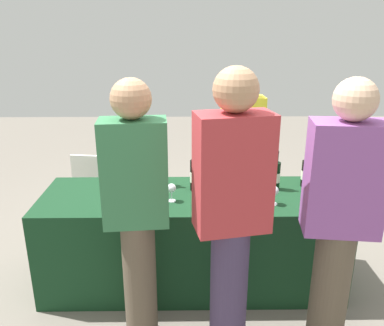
{
  "coord_description": "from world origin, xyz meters",
  "views": [
    {
      "loc": [
        -0.04,
        -2.72,
        1.95
      ],
      "look_at": [
        0.0,
        0.0,
        1.0
      ],
      "focal_mm": 37.23,
      "sensor_mm": 36.0,
      "label": 1
    }
  ],
  "objects_px": {
    "wine_bottle_2": "(162,171)",
    "wine_bottle_5": "(231,173)",
    "guest_2": "(339,217)",
    "wine_bottle_4": "(215,176)",
    "menu_board": "(100,189)",
    "wine_glass_1": "(229,193)",
    "guest_1": "(231,213)",
    "wine_bottle_3": "(195,175)",
    "wine_glass_2": "(274,191)",
    "wine_glass_0": "(171,189)",
    "wine_bottle_6": "(276,175)",
    "guest_0": "(136,208)",
    "wine_bottle_1": "(144,174)",
    "server_pouring": "(241,153)",
    "wine_bottle_0": "(117,175)",
    "wine_bottle_7": "(306,173)"
  },
  "relations": [
    {
      "from": "wine_glass_2",
      "to": "guest_2",
      "type": "relative_size",
      "value": 0.08
    },
    {
      "from": "wine_bottle_2",
      "to": "wine_bottle_6",
      "type": "relative_size",
      "value": 1.07
    },
    {
      "from": "server_pouring",
      "to": "wine_glass_0",
      "type": "bearing_deg",
      "value": 47.61
    },
    {
      "from": "wine_bottle_1",
      "to": "server_pouring",
      "type": "xyz_separation_m",
      "value": [
        0.81,
        0.49,
        0.01
      ]
    },
    {
      "from": "wine_bottle_2",
      "to": "guest_1",
      "type": "distance_m",
      "value": 1.03
    },
    {
      "from": "wine_bottle_5",
      "to": "wine_bottle_7",
      "type": "xyz_separation_m",
      "value": [
        0.58,
        0.0,
        -0.0
      ]
    },
    {
      "from": "wine_bottle_5",
      "to": "wine_glass_1",
      "type": "distance_m",
      "value": 0.35
    },
    {
      "from": "wine_bottle_6",
      "to": "menu_board",
      "type": "height_order",
      "value": "wine_bottle_6"
    },
    {
      "from": "wine_bottle_6",
      "to": "wine_glass_2",
      "type": "relative_size",
      "value": 2.24
    },
    {
      "from": "wine_bottle_3",
      "to": "guest_0",
      "type": "xyz_separation_m",
      "value": [
        -0.36,
        -0.69,
        0.06
      ]
    },
    {
      "from": "wine_bottle_2",
      "to": "wine_bottle_5",
      "type": "relative_size",
      "value": 1.07
    },
    {
      "from": "wine_bottle_0",
      "to": "guest_1",
      "type": "bearing_deg",
      "value": -48.77
    },
    {
      "from": "wine_bottle_6",
      "to": "server_pouring",
      "type": "height_order",
      "value": "server_pouring"
    },
    {
      "from": "wine_bottle_0",
      "to": "guest_0",
      "type": "height_order",
      "value": "guest_0"
    },
    {
      "from": "guest_0",
      "to": "wine_bottle_5",
      "type": "bearing_deg",
      "value": 45.01
    },
    {
      "from": "wine_glass_1",
      "to": "guest_1",
      "type": "relative_size",
      "value": 0.08
    },
    {
      "from": "wine_glass_0",
      "to": "guest_0",
      "type": "distance_m",
      "value": 0.53
    },
    {
      "from": "wine_bottle_5",
      "to": "wine_glass_2",
      "type": "relative_size",
      "value": 2.22
    },
    {
      "from": "wine_bottle_3",
      "to": "menu_board",
      "type": "relative_size",
      "value": 0.48
    },
    {
      "from": "wine_bottle_2",
      "to": "wine_bottle_5",
      "type": "bearing_deg",
      "value": -3.19
    },
    {
      "from": "wine_bottle_4",
      "to": "menu_board",
      "type": "height_order",
      "value": "wine_bottle_4"
    },
    {
      "from": "wine_bottle_1",
      "to": "menu_board",
      "type": "distance_m",
      "value": 1.19
    },
    {
      "from": "wine_glass_0",
      "to": "wine_bottle_2",
      "type": "bearing_deg",
      "value": 106.26
    },
    {
      "from": "wine_bottle_5",
      "to": "guest_2",
      "type": "height_order",
      "value": "guest_2"
    },
    {
      "from": "server_pouring",
      "to": "guest_2",
      "type": "xyz_separation_m",
      "value": [
        0.37,
        -1.35,
        0.06
      ]
    },
    {
      "from": "wine_bottle_3",
      "to": "wine_glass_2",
      "type": "xyz_separation_m",
      "value": [
        0.55,
        -0.27,
        -0.03
      ]
    },
    {
      "from": "wine_bottle_6",
      "to": "menu_board",
      "type": "distance_m",
      "value": 1.9
    },
    {
      "from": "wine_bottle_0",
      "to": "guest_0",
      "type": "xyz_separation_m",
      "value": [
        0.24,
        -0.75,
        0.07
      ]
    },
    {
      "from": "wine_bottle_3",
      "to": "wine_glass_1",
      "type": "height_order",
      "value": "wine_bottle_3"
    },
    {
      "from": "wine_bottle_7",
      "to": "wine_bottle_2",
      "type": "bearing_deg",
      "value": 178.65
    },
    {
      "from": "wine_bottle_3",
      "to": "wine_bottle_4",
      "type": "height_order",
      "value": "wine_bottle_3"
    },
    {
      "from": "wine_glass_2",
      "to": "wine_bottle_1",
      "type": "bearing_deg",
      "value": 161.76
    },
    {
      "from": "wine_bottle_3",
      "to": "wine_glass_0",
      "type": "relative_size",
      "value": 2.54
    },
    {
      "from": "wine_bottle_6",
      "to": "wine_glass_0",
      "type": "distance_m",
      "value": 0.81
    },
    {
      "from": "wine_bottle_3",
      "to": "wine_bottle_7",
      "type": "xyz_separation_m",
      "value": [
        0.87,
        0.07,
        -0.02
      ]
    },
    {
      "from": "wine_bottle_3",
      "to": "wine_bottle_4",
      "type": "bearing_deg",
      "value": 0.58
    },
    {
      "from": "guest_0",
      "to": "guest_1",
      "type": "xyz_separation_m",
      "value": [
        0.54,
        -0.14,
        0.04
      ]
    },
    {
      "from": "wine_bottle_7",
      "to": "wine_bottle_4",
      "type": "bearing_deg",
      "value": -174.77
    },
    {
      "from": "wine_bottle_6",
      "to": "wine_glass_2",
      "type": "height_order",
      "value": "wine_bottle_6"
    },
    {
      "from": "wine_bottle_3",
      "to": "wine_glass_2",
      "type": "height_order",
      "value": "wine_bottle_3"
    },
    {
      "from": "wine_glass_2",
      "to": "server_pouring",
      "type": "distance_m",
      "value": 0.8
    },
    {
      "from": "wine_glass_1",
      "to": "wine_glass_2",
      "type": "distance_m",
      "value": 0.31
    },
    {
      "from": "guest_0",
      "to": "wine_glass_2",
      "type": "bearing_deg",
      "value": 20.49
    },
    {
      "from": "wine_glass_0",
      "to": "wine_glass_2",
      "type": "relative_size",
      "value": 0.97
    },
    {
      "from": "wine_bottle_6",
      "to": "wine_bottle_7",
      "type": "bearing_deg",
      "value": 13.56
    },
    {
      "from": "wine_bottle_5",
      "to": "wine_bottle_7",
      "type": "distance_m",
      "value": 0.58
    },
    {
      "from": "guest_1",
      "to": "wine_bottle_0",
      "type": "bearing_deg",
      "value": 119.81
    },
    {
      "from": "wine_bottle_5",
      "to": "wine_glass_2",
      "type": "height_order",
      "value": "wine_bottle_5"
    },
    {
      "from": "guest_0",
      "to": "wine_bottle_4",
      "type": "bearing_deg",
      "value": 49.09
    },
    {
      "from": "wine_bottle_1",
      "to": "wine_bottle_5",
      "type": "xyz_separation_m",
      "value": [
        0.67,
        0.02,
        0.0
      ]
    }
  ]
}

